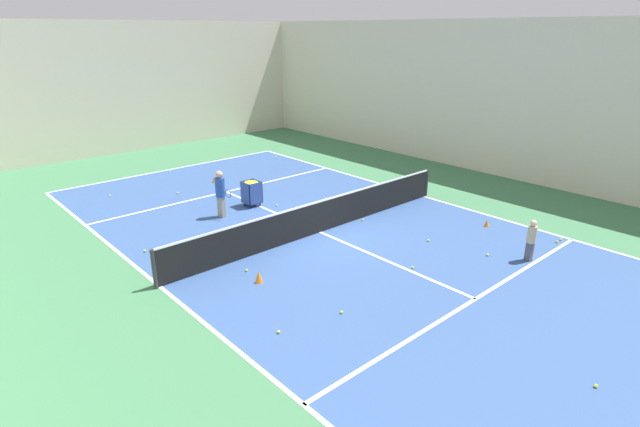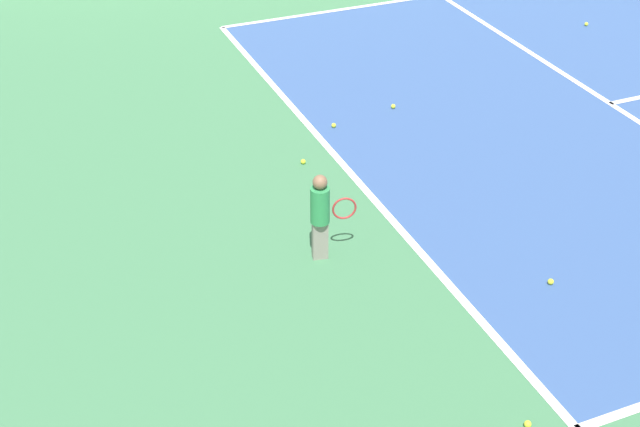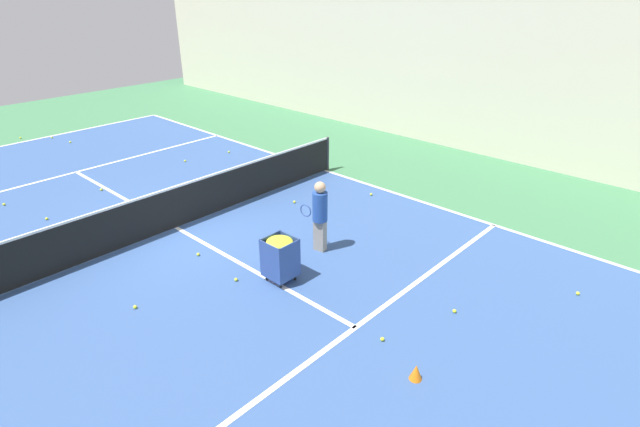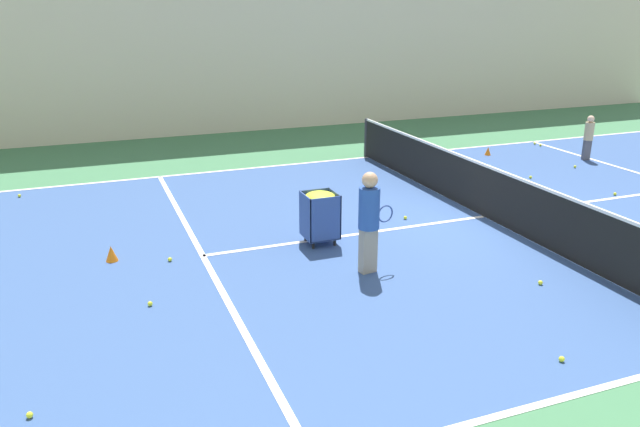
# 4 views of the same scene
# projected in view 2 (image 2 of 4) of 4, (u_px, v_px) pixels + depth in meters

# --- Properties ---
(line_baseline_near) EXTENTS (10.63, 0.10, 0.00)m
(line_baseline_near) POSITION_uv_depth(u_px,v_px,m) (339.00, 160.00, 12.13)
(line_baseline_near) COLOR white
(line_baseline_near) RESTS_ON ground
(line_service_near) EXTENTS (10.63, 0.10, 0.00)m
(line_service_near) POSITION_uv_depth(u_px,v_px,m) (610.00, 104.00, 13.60)
(line_service_near) COLOR white
(line_service_near) RESTS_ON ground
(player_near_baseline) EXTENTS (0.26, 0.56, 1.09)m
(player_near_baseline) POSITION_uv_depth(u_px,v_px,m) (321.00, 211.00, 9.91)
(player_near_baseline) COLOR gray
(player_near_baseline) RESTS_ON ground
(tennis_ball_3) EXTENTS (0.07, 0.07, 0.07)m
(tennis_ball_3) POSITION_uv_depth(u_px,v_px,m) (586.00, 24.00, 16.29)
(tennis_ball_3) COLOR yellow
(tennis_ball_3) RESTS_ON ground
(tennis_ball_5) EXTENTS (0.07, 0.07, 0.07)m
(tennis_ball_5) POSITION_uv_depth(u_px,v_px,m) (551.00, 282.00, 9.80)
(tennis_ball_5) COLOR yellow
(tennis_ball_5) RESTS_ON ground
(tennis_ball_9) EXTENTS (0.07, 0.07, 0.07)m
(tennis_ball_9) POSITION_uv_depth(u_px,v_px,m) (303.00, 162.00, 12.03)
(tennis_ball_9) COLOR yellow
(tennis_ball_9) RESTS_ON ground
(tennis_ball_14) EXTENTS (0.07, 0.07, 0.07)m
(tennis_ball_14) POSITION_uv_depth(u_px,v_px,m) (393.00, 106.00, 13.45)
(tennis_ball_14) COLOR yellow
(tennis_ball_14) RESTS_ON ground
(tennis_ball_15) EXTENTS (0.07, 0.07, 0.07)m
(tennis_ball_15) POSITION_uv_depth(u_px,v_px,m) (334.00, 125.00, 12.92)
(tennis_ball_15) COLOR yellow
(tennis_ball_15) RESTS_ON ground
(tennis_ball_22) EXTENTS (0.07, 0.07, 0.07)m
(tennis_ball_22) POSITION_uv_depth(u_px,v_px,m) (528.00, 424.00, 8.03)
(tennis_ball_22) COLOR yellow
(tennis_ball_22) RESTS_ON ground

